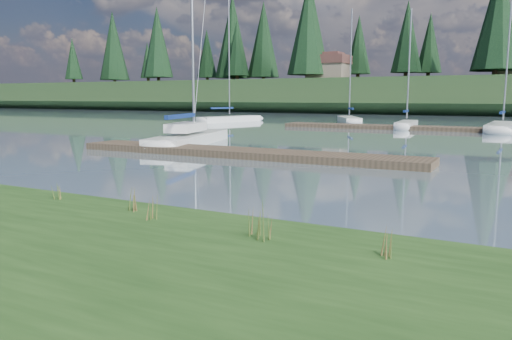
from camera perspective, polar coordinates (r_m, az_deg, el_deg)
The scene contains 22 objects.
ground at distance 40.03m, azimuth 18.50°, elevation 4.34°, with size 200.00×200.00×0.00m, color gray.
ridge at distance 82.67m, azimuth 23.62°, elevation 7.69°, with size 200.00×20.00×5.00m, color #1F371A.
sailboat_main at distance 27.44m, azimuth -7.12°, elevation 3.92°, with size 4.11×9.35×13.19m.
dock_near at distance 21.36m, azimuth -1.90°, elevation 1.98°, with size 16.00×2.00×0.30m, color #4C3D2C.
dock_far at distance 39.74m, azimuth 21.36°, elevation 4.39°, with size 26.00×2.20×0.30m, color #4C3D2C.
sailboat_bg_0 at distance 50.77m, azimuth -2.43°, elevation 5.90°, with size 3.85×8.42×11.99m.
sailboat_bg_1 at distance 50.04m, azimuth 10.48°, elevation 5.74°, with size 4.46×7.09×10.85m.
sailboat_bg_2 at distance 42.36m, azimuth 16.91°, elevation 5.07°, with size 1.67×6.20×9.42m.
sailboat_bg_3 at distance 42.18m, azimuth 26.43°, elevation 4.53°, with size 2.17×9.24×13.34m.
weed_0 at distance 9.88m, azimuth -14.05°, elevation -3.29°, with size 0.17×0.14×0.55m.
weed_1 at distance 9.12m, azimuth -11.62°, elevation -4.21°, with size 0.17×0.14×0.54m.
weed_2 at distance 7.69m, azimuth 0.96°, elevation -5.91°, with size 0.17×0.14×0.69m.
weed_3 at distance 11.55m, azimuth -21.81°, elevation -1.99°, with size 0.17×0.14×0.54m.
weed_4 at distance 7.94m, azimuth -0.32°, elevation -6.23°, with size 0.17×0.14×0.44m.
weed_5 at distance 7.12m, azimuth 14.64°, elevation -7.83°, with size 0.17×0.14×0.56m.
mud_lip at distance 10.50m, azimuth -11.84°, elevation -5.39°, with size 60.00×0.50×0.14m, color #33281C.
conifer_0 at distance 98.65m, azimuth -11.19°, elevation 14.14°, with size 5.72×5.72×14.15m.
conifer_1 at distance 93.33m, azimuth -2.18°, elevation 13.79°, with size 4.40×4.40×11.30m.
conifer_2 at distance 84.32m, azimuth 5.94°, elevation 15.87°, with size 6.60×6.60×16.05m.
conifer_3 at distance 83.58m, azimuth 16.89°, elevation 14.38°, with size 4.84×4.84×12.25m.
conifer_4 at distance 76.22m, azimuth 26.00°, elevation 15.55°, with size 6.16×6.16×15.10m.
house_0 at distance 84.53m, azimuth 8.32°, elevation 11.57°, with size 6.30×5.30×4.65m.
Camera 1 is at (6.57, -9.41, 2.54)m, focal length 35.00 mm.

